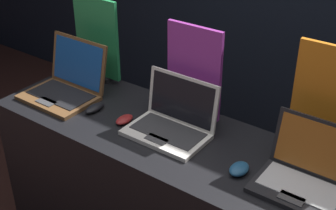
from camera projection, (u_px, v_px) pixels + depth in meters
display_counter at (166, 207)px, 2.35m from camera, size 1.75×0.58×0.89m
laptop_front at (66, 84)px, 2.41m from camera, size 0.37×0.33×0.28m
mouse_front at (94, 108)px, 2.29m from camera, size 0.06×0.12×0.03m
promo_stand_front at (97, 41)px, 2.51m from camera, size 0.29×0.07×0.46m
laptop_middle at (172, 121)px, 2.11m from camera, size 0.37×0.27×0.25m
mouse_middle at (124, 120)px, 2.20m from camera, size 0.06×0.10×0.03m
promo_stand_middle at (194, 75)px, 2.15m from camera, size 0.28×0.07×0.46m
laptop_back at (305, 174)px, 1.78m from camera, size 0.34×0.28×0.25m
mouse_back at (239, 169)px, 1.87m from camera, size 0.07×0.10×0.04m
promo_stand_back at (334, 109)px, 1.84m from camera, size 0.34×0.07×0.50m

